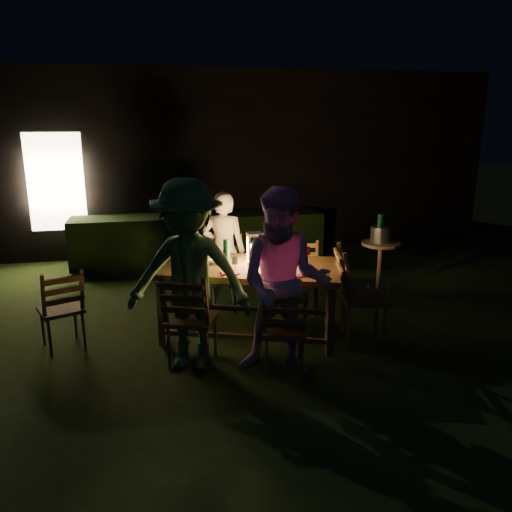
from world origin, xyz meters
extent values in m
plane|color=black|center=(0.00, 0.00, 0.00)|extent=(40.00, 40.00, 0.00)
cube|color=black|center=(0.00, 6.20, 1.60)|extent=(10.00, 4.00, 3.20)
cube|color=#FFE5B2|center=(-2.80, 4.21, 1.35)|extent=(0.90, 0.06, 1.60)
cube|color=black|center=(-0.50, 3.75, 0.40)|extent=(4.20, 0.70, 0.80)
cube|color=#4E351A|center=(-0.24, 0.56, 0.78)|extent=(2.16, 1.56, 0.06)
cube|color=#4E351A|center=(-1.21, 0.48, 0.36)|extent=(0.07, 0.07, 0.72)
cube|color=#4E351A|center=(-0.95, 1.24, 0.36)|extent=(0.07, 0.07, 0.72)
cube|color=#4E351A|center=(0.46, -0.11, 0.36)|extent=(0.07, 0.07, 0.72)
cube|color=#4E351A|center=(0.73, 0.64, 0.36)|extent=(0.07, 0.07, 0.72)
cube|color=#4E351A|center=(-0.92, 0.01, 0.46)|extent=(0.58, 0.56, 0.04)
cube|color=#4E351A|center=(-0.99, -0.17, 0.74)|extent=(0.47, 0.31, 0.53)
cube|color=#4E351A|center=(-0.07, -0.29, 0.41)|extent=(0.48, 0.46, 0.04)
cube|color=#4E351A|center=(-0.11, -0.46, 0.67)|extent=(0.42, 0.22, 0.47)
cube|color=#4E351A|center=(-0.42, 1.42, 0.44)|extent=(0.53, 0.52, 0.04)
cube|color=#4E351A|center=(-0.36, 1.60, 0.71)|extent=(0.45, 0.26, 0.51)
cube|color=#4E351A|center=(0.53, 1.09, 0.42)|extent=(0.49, 0.47, 0.04)
cube|color=#4E351A|center=(0.57, 1.26, 0.67)|extent=(0.43, 0.23, 0.48)
cube|color=#4E351A|center=(0.93, 0.15, 0.49)|extent=(0.56, 0.58, 0.04)
cube|color=#4E351A|center=(0.73, 0.19, 0.80)|extent=(0.27, 0.51, 0.57)
cube|color=#4E351A|center=(-2.23, 0.63, 0.42)|extent=(0.53, 0.52, 0.04)
cube|color=#4E351A|center=(-2.17, 0.47, 0.68)|extent=(0.43, 0.29, 0.48)
imported|color=#F1ECCE|center=(-0.39, 1.49, 0.75)|extent=(0.63, 0.52, 1.50)
imported|color=#DD97D6|center=(-0.09, -0.36, 0.89)|extent=(1.04, 0.92, 1.77)
imported|color=#376C36|center=(-0.94, -0.06, 0.92)|extent=(1.35, 1.04, 1.84)
cube|color=white|center=(-0.18, 0.59, 0.83)|extent=(0.15, 0.15, 0.03)
cube|color=white|center=(-0.18, 0.59, 1.15)|extent=(0.16, 0.16, 0.03)
cylinder|color=#FF9E3F|center=(-0.18, 0.59, 0.94)|extent=(0.09, 0.09, 0.18)
cylinder|color=white|center=(-0.69, 0.95, 0.82)|extent=(0.25, 0.25, 0.01)
cylinder|color=white|center=(-0.84, 0.54, 0.82)|extent=(0.25, 0.25, 0.01)
cylinder|color=white|center=(0.25, 0.62, 0.82)|extent=(0.25, 0.25, 0.01)
cylinder|color=white|center=(0.11, 0.21, 0.82)|extent=(0.25, 0.25, 0.01)
cylinder|color=#0F471E|center=(-0.48, 0.65, 0.95)|extent=(0.07, 0.07, 0.28)
cube|color=red|center=(-0.49, 0.31, 0.82)|extent=(0.18, 0.14, 0.01)
cube|color=red|center=(0.17, 0.10, 0.82)|extent=(0.18, 0.14, 0.01)
cube|color=black|center=(-0.93, 0.49, 0.81)|extent=(0.14, 0.07, 0.01)
cylinder|color=brown|center=(1.81, 1.64, 0.69)|extent=(0.53, 0.53, 0.04)
cylinder|color=brown|center=(1.81, 1.64, 0.35)|extent=(0.06, 0.06, 0.69)
cylinder|color=#A5A8AD|center=(1.81, 1.64, 0.82)|extent=(0.30, 0.30, 0.22)
cylinder|color=#0F471E|center=(1.76, 1.60, 0.87)|extent=(0.07, 0.07, 0.32)
cylinder|color=#0F471E|center=(1.86, 1.68, 0.87)|extent=(0.07, 0.07, 0.32)
camera|label=1|loc=(-1.21, -4.55, 2.32)|focal=35.00mm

